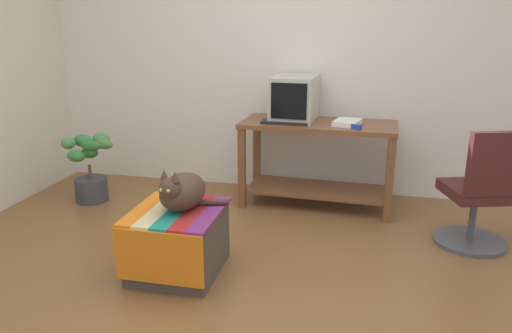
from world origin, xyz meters
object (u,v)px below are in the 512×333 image
stapler (355,127)px  office_chair (480,197)px  potted_plant (90,171)px  tv_monitor (295,98)px  ottoman_with_blanket (178,241)px  keyboard (285,122)px  desk (318,150)px  book (347,122)px  cat (182,191)px

stapler → office_chair: bearing=-70.6°
potted_plant → tv_monitor: bearing=13.7°
ottoman_with_blanket → office_chair: 2.14m
potted_plant → keyboard: bearing=7.7°
desk → keyboard: keyboard is taller
keyboard → book: 0.52m
potted_plant → office_chair: size_ratio=0.68×
tv_monitor → ottoman_with_blanket: size_ratio=0.87×
cat → potted_plant: 1.69m
book → office_chair: bearing=-16.7°
cat → potted_plant: size_ratio=0.71×
desk → office_chair: office_chair is taller
cat → stapler: size_ratio=3.94×
desk → ottoman_with_blanket: (-0.76, -1.42, -0.29)m
tv_monitor → keyboard: bearing=-100.8°
tv_monitor → potted_plant: bearing=-163.5°
ottoman_with_blanket → potted_plant: size_ratio=1.02×
potted_plant → book: bearing=7.4°
desk → keyboard: size_ratio=3.36×
keyboard → office_chair: bearing=-17.3°
desk → tv_monitor: bearing=161.5°
keyboard → office_chair: office_chair is taller
book → stapler: same height
potted_plant → desk: bearing=9.8°
stapler → potted_plant: bearing=136.8°
keyboard → cat: 1.37m
desk → potted_plant: size_ratio=2.21×
desk → keyboard: 0.39m
keyboard → stapler: bearing=-7.8°
book → cat: 1.67m
cat → potted_plant: (-1.30, 1.05, -0.27)m
potted_plant → office_chair: (3.24, -0.25, 0.10)m
ottoman_with_blanket → desk: bearing=62.0°
desk → keyboard: (-0.27, -0.12, 0.26)m
book → stapler: bearing=-52.0°
desk → ottoman_with_blanket: size_ratio=2.16×
desk → cat: desk is taller
book → office_chair: 1.18m
desk → cat: (-0.72, -1.40, 0.05)m
ottoman_with_blanket → potted_plant: (-1.26, 1.07, 0.07)m
tv_monitor → book: 0.52m
ottoman_with_blanket → stapler: stapler is taller
cat → office_chair: office_chair is taller
desk → book: (0.24, -0.05, 0.26)m
desk → tv_monitor: tv_monitor is taller
tv_monitor → cat: size_ratio=1.25×
tv_monitor → book: size_ratio=2.08×
ottoman_with_blanket → cat: 0.34m
book → keyboard: bearing=-160.6°
book → potted_plant: size_ratio=0.43×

